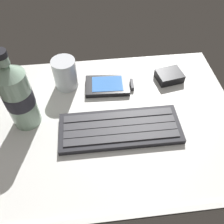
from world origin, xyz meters
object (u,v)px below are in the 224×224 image
juice_cup (65,75)px  water_bottle (18,95)px  keyboard (120,128)px  handheld_device (110,85)px  charger_block (169,76)px

juice_cup → water_bottle: (-9.61, -11.63, 5.10)cm
keyboard → water_bottle: 24.47cm
keyboard → handheld_device: (-0.90, 14.95, -0.08)cm
handheld_device → water_bottle: (-21.45, -9.32, 8.28)cm
keyboard → charger_block: 23.19cm
charger_block → handheld_device: bearing=-175.3°
water_bottle → charger_block: size_ratio=2.97×
charger_block → water_bottle: bearing=-164.5°
water_bottle → charger_block: water_bottle is taller
handheld_device → water_bottle: 24.81cm
handheld_device → charger_block: (17.33, 1.42, 0.47)cm
keyboard → juice_cup: bearing=126.4°
water_bottle → juice_cup: bearing=50.4°
keyboard → charger_block: (16.43, 16.36, 0.39)cm
juice_cup → water_bottle: bearing=-129.6°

